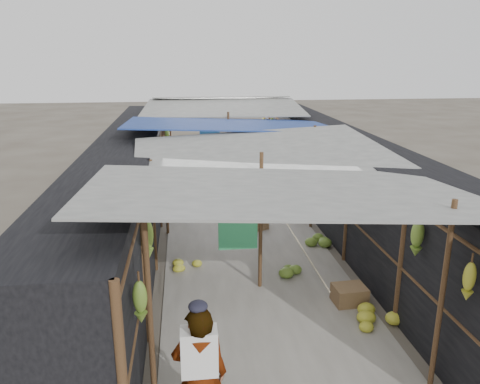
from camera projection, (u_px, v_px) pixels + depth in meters
name	position (u px, v px, depth m)	size (l,w,h in m)	color
aisle_slab	(238.00, 223.00, 12.19)	(3.60, 16.00, 0.02)	#9E998E
stall_left	(130.00, 184.00, 11.55)	(1.40, 15.00, 2.30)	black
stall_right	(341.00, 178.00, 12.18)	(1.40, 15.00, 2.30)	black
crate_near	(257.00, 224.00, 11.73)	(0.49, 0.39, 0.30)	#93744B
crate_mid	(349.00, 295.00, 8.22)	(0.56, 0.45, 0.33)	#93744B
crate_back	(190.00, 206.00, 13.12)	(0.43, 0.35, 0.27)	#93744B
black_basin	(271.00, 177.00, 16.50)	(0.55, 0.55, 0.16)	black
vendor_elderly	(200.00, 375.00, 5.14)	(0.61, 0.40, 1.68)	white
shopper_blue	(232.00, 161.00, 15.22)	(0.87, 0.68, 1.79)	#1F579D
vendor_seated	(287.00, 198.00, 13.01)	(0.52, 0.30, 0.81)	#4B4641
market_canopy	(238.00, 130.00, 11.83)	(5.62, 15.20, 2.77)	brown
hanging_bananas	(244.00, 158.00, 11.81)	(3.95, 14.18, 0.80)	olive
floor_bananas	(257.00, 215.00, 12.34)	(3.68, 10.26, 0.34)	gold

